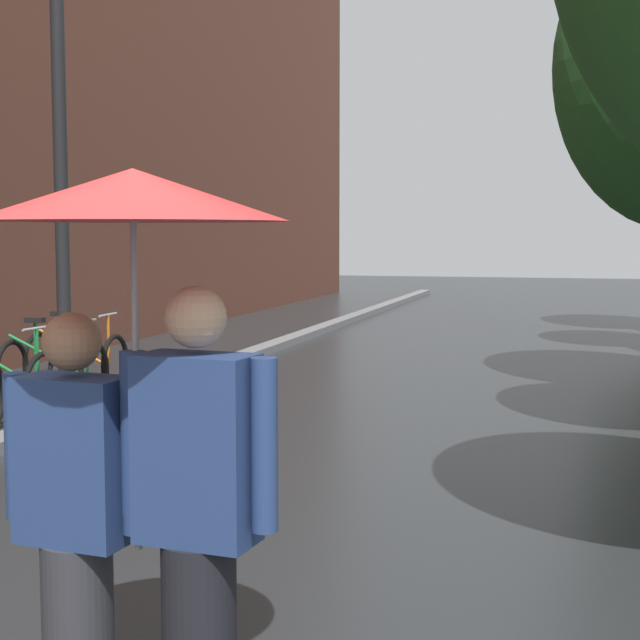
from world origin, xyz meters
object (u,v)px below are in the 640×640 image
at_px(couple_under_umbrella, 135,384).
at_px(street_lamp_post, 60,150).
at_px(parked_bicycle_4, 4,379).
at_px(parked_bicycle_5, 52,369).
at_px(parked_bicycle_6, 76,359).

height_order(couple_under_umbrella, street_lamp_post, street_lamp_post).
distance_m(parked_bicycle_4, couple_under_umbrella, 7.38).
bearing_deg(parked_bicycle_4, couple_under_umbrella, -52.93).
height_order(parked_bicycle_5, couple_under_umbrella, couple_under_umbrella).
bearing_deg(street_lamp_post, couple_under_umbrella, -57.17).
relative_size(parked_bicycle_4, parked_bicycle_6, 1.02).
relative_size(couple_under_umbrella, street_lamp_post, 0.47).
bearing_deg(street_lamp_post, parked_bicycle_4, 137.99).
xyz_separation_m(parked_bicycle_4, parked_bicycle_6, (-0.08, 1.65, 0.00)).
xyz_separation_m(parked_bicycle_5, couple_under_umbrella, (4.32, -6.65, 1.02)).
xyz_separation_m(parked_bicycle_6, street_lamp_post, (1.62, -3.04, 2.24)).
height_order(parked_bicycle_5, street_lamp_post, street_lamp_post).
distance_m(parked_bicycle_5, couple_under_umbrella, 7.99).
bearing_deg(couple_under_umbrella, parked_bicycle_6, 120.97).
distance_m(parked_bicycle_4, street_lamp_post, 3.05).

